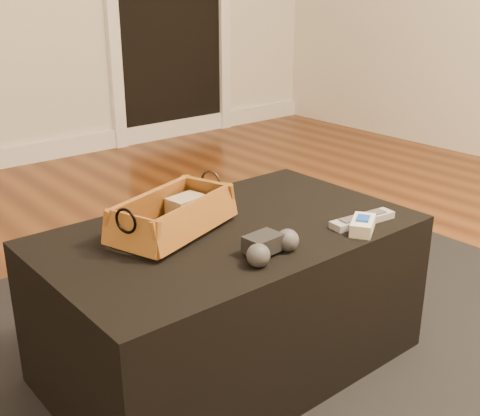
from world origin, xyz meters
TOP-DOWN VIEW (x-y plane):
  - floor at (0.00, 0.00)m, footprint 5.00×5.50m
  - area_rug at (-0.14, 0.26)m, footprint 2.60×2.00m
  - ottoman at (-0.14, 0.31)m, footprint 1.00×0.60m
  - tv_remote at (-0.28, 0.37)m, footprint 0.19×0.12m
  - cloth_bundle at (-0.19, 0.44)m, footprint 0.11×0.08m
  - wicker_basket at (-0.27, 0.39)m, footprint 0.39×0.29m
  - game_controller at (-0.17, 0.11)m, footprint 0.18×0.11m
  - silver_remote at (0.17, 0.11)m, footprint 0.21×0.07m
  - cream_gadget at (0.12, 0.07)m, footprint 0.12×0.10m

SIDE VIEW (x-z plane):
  - floor at x=0.00m, z-range -0.01..0.00m
  - area_rug at x=-0.14m, z-range 0.00..0.01m
  - ottoman at x=-0.14m, z-range 0.01..0.43m
  - silver_remote at x=0.17m, z-range 0.43..0.45m
  - cream_gadget at x=0.12m, z-range 0.43..0.47m
  - tv_remote at x=-0.28m, z-range 0.44..0.46m
  - game_controller at x=-0.17m, z-range 0.43..0.49m
  - cloth_bundle at x=-0.19m, z-range 0.44..0.50m
  - wicker_basket at x=-0.27m, z-range 0.41..0.54m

